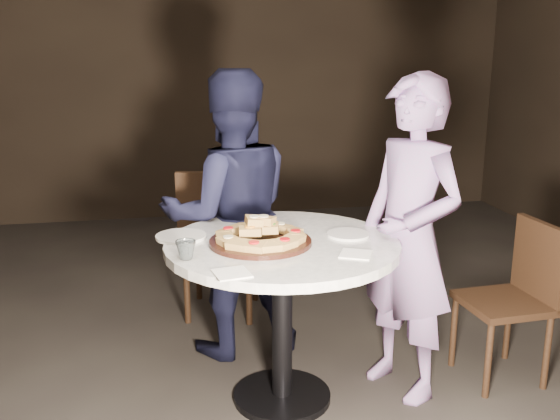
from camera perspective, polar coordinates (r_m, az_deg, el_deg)
name	(u,v)px	position (r m, az deg, el deg)	size (l,w,h in m)	color
floor	(265,405)	(3.04, -1.37, -17.41)	(7.00, 7.00, 0.00)	black
table	(282,272)	(2.81, 0.20, -5.69)	(1.24, 1.24, 0.78)	black
serving_board	(260,242)	(2.72, -1.81, -2.93)	(0.45, 0.45, 0.02)	black
focaccia_pile	(260,233)	(2.72, -1.85, -2.12)	(0.40, 0.40, 0.11)	#AF8544
plate_left	(181,236)	(2.85, -9.04, -2.39)	(0.23, 0.23, 0.01)	white
plate_right	(348,234)	(2.86, 6.25, -2.23)	(0.19, 0.19, 0.01)	white
water_glass	(186,250)	(2.55, -8.60, -3.62)	(0.08, 0.08, 0.08)	silver
napkin_near	(232,273)	(2.38, -4.44, -5.80)	(0.13, 0.13, 0.01)	white
napkin_far	(356,254)	(2.60, 6.95, -4.03)	(0.13, 0.13, 0.01)	white
chair_far	(219,233)	(3.74, -5.62, -2.14)	(0.54, 0.55, 0.94)	black
chair_right	(518,290)	(3.31, 20.96, -6.84)	(0.41, 0.39, 0.80)	black
diner_navy	(230,216)	(3.29, -4.56, -0.51)	(0.74, 0.57, 1.52)	black
diner_teal	(409,239)	(2.94, 11.75, -2.64)	(0.55, 0.36, 1.52)	slate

